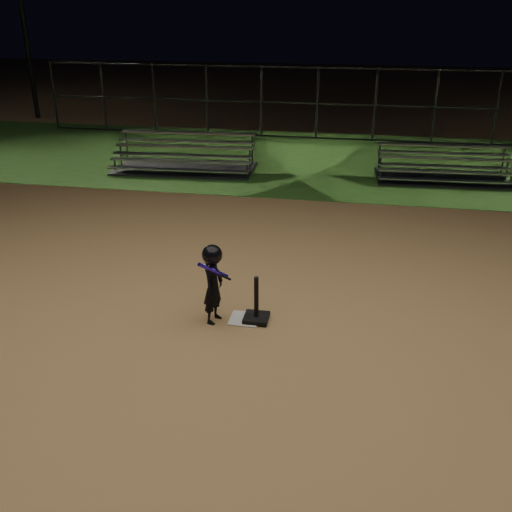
{
  "coord_description": "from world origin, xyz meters",
  "views": [
    {
      "loc": [
        1.57,
        -7.58,
        4.55
      ],
      "look_at": [
        0.0,
        1.0,
        0.65
      ],
      "focal_mm": 40.14,
      "sensor_mm": 36.0,
      "label": 1
    }
  ],
  "objects": [
    {
      "name": "bleacher_left",
      "position": [
        -3.44,
        8.18,
        0.2
      ],
      "size": [
        4.11,
        2.15,
        0.99
      ],
      "rotation": [
        0.0,
        0.0,
        0.05
      ],
      "color": "#ACACB0",
      "rests_on": "ground"
    },
    {
      "name": "backstop_fence",
      "position": [
        0.0,
        13.0,
        1.25
      ],
      "size": [
        20.08,
        0.08,
        2.5
      ],
      "color": "#38383D",
      "rests_on": "ground"
    },
    {
      "name": "bleacher_right",
      "position": [
        3.88,
        8.46,
        0.18
      ],
      "size": [
        3.62,
        1.89,
        0.87
      ],
      "rotation": [
        0.0,
        0.0,
        0.05
      ],
      "color": "#B1B0B5",
      "rests_on": "ground"
    },
    {
      "name": "grass_strip",
      "position": [
        0.0,
        10.0,
        0.01
      ],
      "size": [
        60.0,
        8.0,
        0.01
      ],
      "primitive_type": "cube",
      "color": "#27511A",
      "rests_on": "ground"
    },
    {
      "name": "batting_tee",
      "position": [
        0.19,
        0.01,
        0.15
      ],
      "size": [
        0.38,
        0.38,
        0.73
      ],
      "color": "black",
      "rests_on": "home_plate"
    },
    {
      "name": "ground",
      "position": [
        0.0,
        0.0,
        0.0
      ],
      "size": [
        80.0,
        80.0,
        0.0
      ],
      "primitive_type": "plane",
      "color": "#A47C4A",
      "rests_on": "ground"
    },
    {
      "name": "child_batter",
      "position": [
        -0.46,
        -0.11,
        0.68
      ],
      "size": [
        0.46,
        0.61,
        1.28
      ],
      "rotation": [
        0.0,
        0.0,
        1.35
      ],
      "color": "black",
      "rests_on": "ground"
    },
    {
      "name": "home_plate",
      "position": [
        0.0,
        0.0,
        0.01
      ],
      "size": [
        0.45,
        0.45,
        0.02
      ],
      "primitive_type": "cube",
      "color": "beige",
      "rests_on": "ground"
    }
  ]
}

